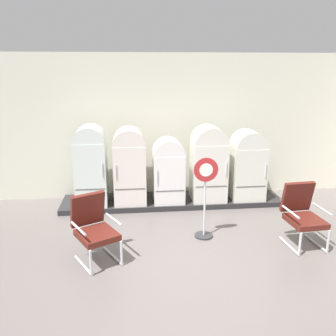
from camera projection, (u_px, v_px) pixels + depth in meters
name	position (u px, v px, depth m)	size (l,w,h in m)	color
ground	(196.00, 284.00, 4.99)	(12.00, 10.00, 0.05)	#675F5D
back_wall	(168.00, 126.00, 8.06)	(11.76, 0.12, 3.15)	silver
display_plinth	(171.00, 201.00, 7.87)	(4.64, 0.95, 0.11)	#292729
refrigerator_0	(91.00, 163.00, 7.35)	(0.63, 0.69, 1.63)	silver
refrigerator_1	(129.00, 164.00, 7.45)	(0.65, 0.72, 1.57)	silver
refrigerator_2	(168.00, 169.00, 7.52)	(0.64, 0.62, 1.35)	white
refrigerator_3	(209.00, 161.00, 7.60)	(0.71, 0.67, 1.59)	silver
refrigerator_4	(248.00, 163.00, 7.68)	(0.69, 0.64, 1.48)	silver
armchair_left	(94.00, 226.00, 5.46)	(0.81, 0.88, 1.03)	silver
armchair_right	(302.00, 213.00, 5.97)	(0.64, 0.76, 1.03)	silver
sign_stand	(205.00, 201.00, 6.16)	(0.41, 0.32, 1.43)	#2D2D30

